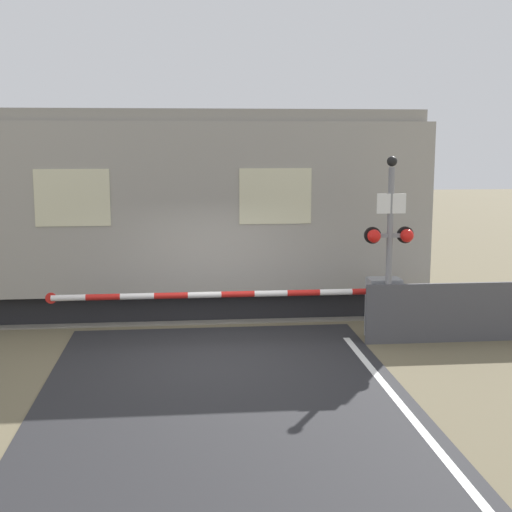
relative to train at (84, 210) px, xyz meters
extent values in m
plane|color=#6B6047|center=(2.67, -3.88, -2.18)|extent=(80.00, 80.00, 0.00)
cube|color=slate|center=(2.67, 0.00, -2.16)|extent=(36.00, 3.20, 0.03)
cube|color=#595451|center=(2.67, -0.72, -2.10)|extent=(36.00, 0.08, 0.10)
cube|color=#595451|center=(2.67, 0.72, -2.10)|extent=(36.00, 0.08, 0.10)
cube|color=black|center=(0.00, 0.00, -1.88)|extent=(13.13, 2.66, 0.60)
cube|color=#9E998E|center=(0.00, 0.00, 0.13)|extent=(14.28, 3.13, 3.43)
cube|color=gray|center=(0.00, 0.00, 1.97)|extent=(13.99, 2.88, 0.24)
cube|color=beige|center=(3.93, -1.57, 0.39)|extent=(1.43, 0.02, 1.10)
cube|color=beige|center=(0.00, -1.57, 0.39)|extent=(1.43, 0.02, 1.10)
cube|color=gray|center=(5.80, -2.86, -1.61)|extent=(0.60, 0.44, 1.13)
cylinder|color=gray|center=(5.80, -2.86, -1.29)|extent=(0.16, 0.16, 0.18)
cylinder|color=red|center=(5.50, -2.86, -1.29)|extent=(0.60, 0.11, 0.11)
cylinder|color=white|center=(4.89, -2.86, -1.29)|extent=(0.60, 0.11, 0.11)
cylinder|color=red|center=(4.29, -2.86, -1.29)|extent=(0.60, 0.11, 0.11)
cylinder|color=white|center=(3.68, -2.86, -1.29)|extent=(0.60, 0.11, 0.11)
cylinder|color=red|center=(3.08, -2.86, -1.29)|extent=(0.60, 0.11, 0.11)
cylinder|color=white|center=(2.48, -2.86, -1.29)|extent=(0.60, 0.11, 0.11)
cylinder|color=red|center=(1.87, -2.86, -1.29)|extent=(0.60, 0.11, 0.11)
cylinder|color=white|center=(1.27, -2.86, -1.29)|extent=(0.60, 0.11, 0.11)
cylinder|color=red|center=(0.66, -2.86, -1.29)|extent=(0.60, 0.11, 0.11)
cylinder|color=white|center=(0.06, -2.86, -1.29)|extent=(0.60, 0.11, 0.11)
cylinder|color=red|center=(-0.24, -2.86, -1.29)|extent=(0.20, 0.02, 0.20)
cylinder|color=gray|center=(5.78, -3.21, -0.58)|extent=(0.11, 0.11, 3.19)
cube|color=gray|center=(5.78, -3.21, -0.20)|extent=(0.72, 0.07, 0.07)
sphere|color=red|center=(5.48, -3.26, -0.20)|extent=(0.24, 0.24, 0.24)
sphere|color=red|center=(6.08, -3.26, -0.20)|extent=(0.24, 0.24, 0.24)
cylinder|color=black|center=(5.48, -3.15, -0.20)|extent=(0.30, 0.06, 0.30)
cylinder|color=black|center=(6.08, -3.15, -0.20)|extent=(0.30, 0.06, 0.30)
cube|color=white|center=(5.78, -3.25, 0.37)|extent=(0.52, 0.02, 0.35)
sphere|color=black|center=(5.78, -3.21, 1.11)|extent=(0.18, 0.18, 0.18)
cube|color=#4C4C51|center=(7.36, -3.26, -1.63)|extent=(4.00, 0.06, 1.10)
camera|label=1|loc=(2.15, -15.50, 1.48)|focal=50.00mm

